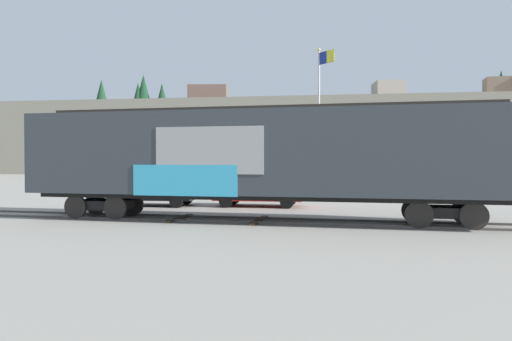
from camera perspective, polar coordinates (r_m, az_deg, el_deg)
The scene contains 7 objects.
ground_plane at distance 17.88m, azimuth 1.78°, elevation -6.09°, with size 260.00×260.00×0.00m, color gray.
track at distance 18.15m, azimuth -2.51°, elevation -5.86°, with size 59.96×5.81×0.08m.
freight_car at distance 17.78m, azimuth 0.58°, elevation 1.86°, with size 17.92×4.24×4.29m.
flagpole at distance 28.53m, azimuth 7.75°, elevation 7.54°, with size 0.97×0.95×8.87m.
hillside at distance 90.97m, azimuth 7.09°, elevation 3.57°, with size 116.38×38.68×16.83m.
parked_car_black at distance 24.52m, azimuth -12.19°, elevation -2.12°, with size 4.20×2.07×1.69m.
parked_car_red at distance 23.63m, azimuth 0.18°, elevation -2.11°, with size 4.37×2.09×1.80m.
Camera 1 is at (2.02, -17.62, 2.27)m, focal length 33.60 mm.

